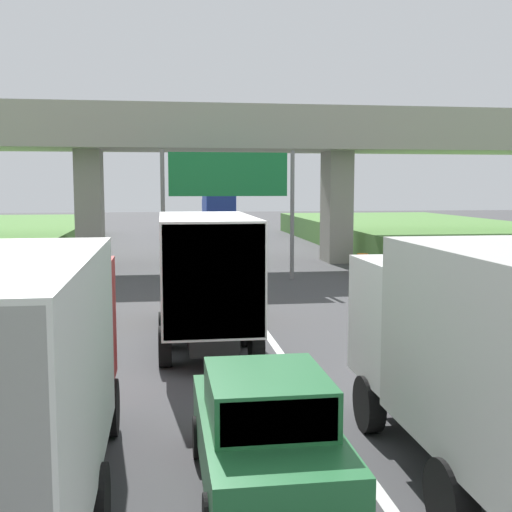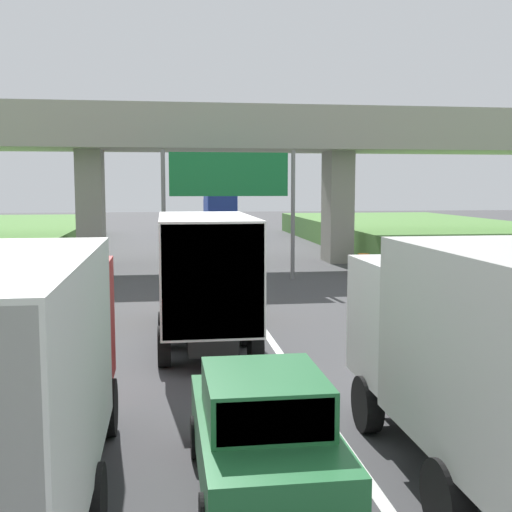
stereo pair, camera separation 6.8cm
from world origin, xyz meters
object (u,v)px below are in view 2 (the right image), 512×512
Objects in this scene: car_green at (263,433)px; construction_barrel_2 at (460,300)px; construction_barrel_4 at (363,263)px; overhead_highway_sign at (229,184)px; truck_red at (3,374)px; truck_orange at (204,271)px; construction_barrel_3 at (399,278)px; truck_blue at (219,213)px; truck_white at (510,363)px.

construction_barrel_2 is (8.28, 11.36, -0.40)m from car_green.
car_green reaches higher than construction_barrel_4.
overhead_highway_sign is at bearing 85.57° from car_green.
truck_red reaches higher than construction_barrel_2.
construction_barrel_4 is at bearing 56.64° from truck_orange.
construction_barrel_2 is at bearing -88.12° from construction_barrel_3.
truck_blue is 1.00× the size of truck_white.
truck_blue is 1.00× the size of truck_orange.
truck_blue is 1.78× the size of car_green.
construction_barrel_2 is (8.54, 2.60, -1.47)m from truck_orange.
construction_barrel_2 is at bearing 66.90° from truck_white.
truck_white is (-0.09, -45.48, 0.00)m from truck_blue.
construction_barrel_4 is at bearing 90.24° from construction_barrel_2.
truck_orange is 9.62m from truck_red.
truck_blue is 8.11× the size of construction_barrel_4.
car_green is 4.56× the size of construction_barrel_3.
truck_white reaches higher than car_green.
car_green reaches higher than construction_barrel_3.
construction_barrel_4 is (8.50, 12.91, -1.47)m from truck_orange.
truck_red is 16.53m from construction_barrel_2.
construction_barrel_3 is at bearing -27.37° from overhead_highway_sign.
truck_white is at bearing -14.96° from car_green.
construction_barrel_4 is at bearing 62.46° from truck_red.
truck_orange reaches higher than construction_barrel_4.
overhead_highway_sign reaches higher than truck_white.
truck_red reaches higher than construction_barrel_3.
construction_barrel_3 is (6.57, -3.40, -3.80)m from overhead_highway_sign.
construction_barrel_2 is (5.11, -33.29, -1.47)m from truck_blue.
truck_blue reaches higher than car_green.
truck_white is (3.35, -9.58, 0.00)m from truck_orange.
overhead_highway_sign is 1.43× the size of car_green.
overhead_highway_sign reaches higher than construction_barrel_4.
construction_barrel_2 is (6.74, -8.56, -3.80)m from overhead_highway_sign.
truck_orange reaches higher than construction_barrel_3.
car_green is at bearing 6.76° from truck_red.
truck_orange is at bearing -123.36° from construction_barrel_4.
truck_red is 20.42m from construction_barrel_3.
construction_barrel_3 is at bearing -80.04° from truck_blue.
construction_barrel_3 is (-0.17, 5.15, 0.00)m from construction_barrel_2.
overhead_highway_sign is 20.99m from truck_red.
truck_white is 8.11× the size of construction_barrel_3.
truck_blue reaches higher than construction_barrel_3.
truck_red reaches higher than car_green.
truck_orange is 11.51m from construction_barrel_3.
truck_orange is 10.15m from truck_white.
overhead_highway_sign reaches higher than car_green.
truck_orange is 1.78× the size of car_green.
car_green is (-3.17, -44.65, -1.08)m from truck_blue.
truck_red is at bearing -103.30° from overhead_highway_sign.
car_green is (-3.09, 0.82, -1.08)m from truck_white.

